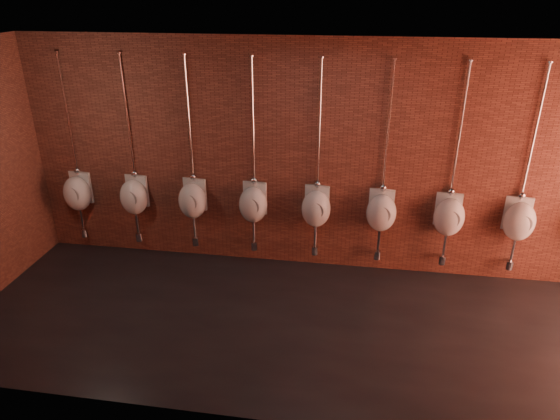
# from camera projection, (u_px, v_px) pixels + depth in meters

# --- Properties ---
(ground) EXTENTS (8.50, 8.50, 0.00)m
(ground) POSITION_uv_depth(u_px,v_px,m) (315.00, 326.00, 6.02)
(ground) COLOR black
(ground) RESTS_ON ground
(room_shell) EXTENTS (8.54, 3.04, 3.22)m
(room_shell) POSITION_uv_depth(u_px,v_px,m) (320.00, 169.00, 5.19)
(room_shell) COLOR black
(room_shell) RESTS_ON ground
(urinal_0) EXTENTS (0.45, 0.40, 2.72)m
(urinal_0) POSITION_uv_depth(u_px,v_px,m) (78.00, 192.00, 7.36)
(urinal_0) COLOR white
(urinal_0) RESTS_ON ground
(urinal_1) EXTENTS (0.45, 0.40, 2.72)m
(urinal_1) POSITION_uv_depth(u_px,v_px,m) (134.00, 196.00, 7.24)
(urinal_1) COLOR white
(urinal_1) RESTS_ON ground
(urinal_2) EXTENTS (0.45, 0.40, 2.72)m
(urinal_2) POSITION_uv_depth(u_px,v_px,m) (193.00, 200.00, 7.11)
(urinal_2) COLOR white
(urinal_2) RESTS_ON ground
(urinal_3) EXTENTS (0.45, 0.40, 2.72)m
(urinal_3) POSITION_uv_depth(u_px,v_px,m) (253.00, 204.00, 6.99)
(urinal_3) COLOR white
(urinal_3) RESTS_ON ground
(urinal_4) EXTENTS (0.45, 0.40, 2.72)m
(urinal_4) POSITION_uv_depth(u_px,v_px,m) (316.00, 207.00, 6.86)
(urinal_4) COLOR white
(urinal_4) RESTS_ON ground
(urinal_5) EXTENTS (0.45, 0.40, 2.72)m
(urinal_5) POSITION_uv_depth(u_px,v_px,m) (381.00, 212.00, 6.74)
(urinal_5) COLOR white
(urinal_5) RESTS_ON ground
(urinal_6) EXTENTS (0.45, 0.40, 2.72)m
(urinal_6) POSITION_uv_depth(u_px,v_px,m) (449.00, 216.00, 6.62)
(urinal_6) COLOR white
(urinal_6) RESTS_ON ground
(urinal_7) EXTENTS (0.45, 0.40, 2.72)m
(urinal_7) POSITION_uv_depth(u_px,v_px,m) (519.00, 220.00, 6.49)
(urinal_7) COLOR white
(urinal_7) RESTS_ON ground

